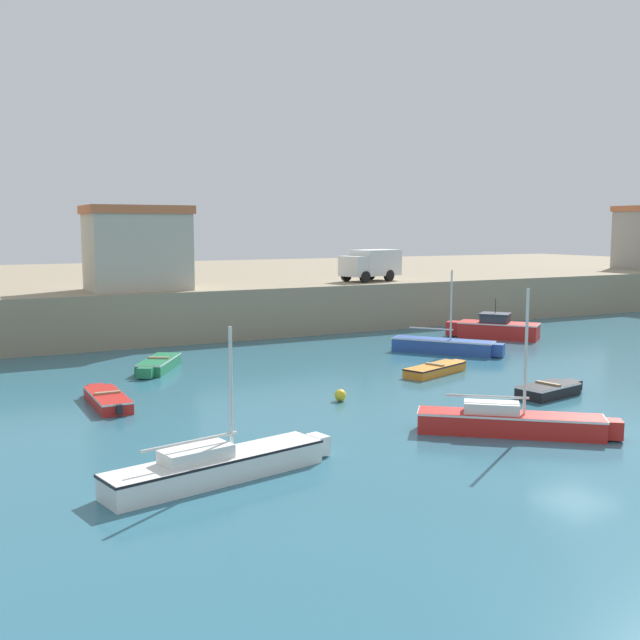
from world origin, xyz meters
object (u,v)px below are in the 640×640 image
Objects in this scene: sailboat_blue_1 at (445,346)px; dinghy_black_7 at (550,389)px; sailboat_white_0 at (219,465)px; harbor_shed_near_wharf at (137,248)px; mooring_buoy at (340,395)px; dinghy_green_4 at (158,364)px; motorboat_red_2 at (495,328)px; dinghy_red_5 at (107,399)px; dinghy_orange_6 at (436,369)px; sailboat_red_3 at (511,422)px; truck_on_quay at (370,264)px.

sailboat_blue_1 reaches higher than dinghy_black_7.
sailboat_blue_1 reaches higher than sailboat_white_0.
harbor_shed_near_wharf is at bearing 80.50° from sailboat_white_0.
dinghy_black_7 reaches higher than mooring_buoy.
motorboat_red_2 is at bearing 2.15° from dinghy_green_4.
dinghy_green_4 is at bearing -177.85° from motorboat_red_2.
motorboat_red_2 is at bearing 35.12° from sailboat_white_0.
dinghy_red_5 reaches higher than dinghy_orange_6.
sailboat_white_0 is 22.89m from sailboat_blue_1.
dinghy_green_4 is (2.80, 16.37, -0.12)m from sailboat_white_0.
dinghy_orange_6 is at bearing 67.47° from sailboat_red_3.
sailboat_blue_1 is 12.91m from mooring_buoy.
dinghy_orange_6 is 7.27m from mooring_buoy.
truck_on_quay is at bearing 77.78° from sailboat_blue_1.
dinghy_black_7 reaches higher than dinghy_red_5.
motorboat_red_2 is 22.50m from sailboat_red_3.
dinghy_orange_6 is 0.89× the size of truck_on_quay.
sailboat_white_0 is 17.06m from dinghy_orange_6.
sailboat_white_0 is 16.61m from dinghy_green_4.
harbor_shed_near_wharf is at bearing 179.47° from truck_on_quay.
harbor_shed_near_wharf is (-3.07, 19.79, 5.44)m from mooring_buoy.
sailboat_red_3 reaches higher than sailboat_white_0.
dinghy_red_5 is 1.28× the size of dinghy_black_7.
dinghy_red_5 is 1.07× the size of dinghy_orange_6.
harbor_shed_near_wharf reaches higher than dinghy_black_7.
dinghy_black_7 is (15.57, 3.48, -0.15)m from sailboat_white_0.
dinghy_red_5 is at bearing 157.77° from dinghy_black_7.
sailboat_red_3 is 1.39× the size of dinghy_green_4.
sailboat_blue_1 is 7.07m from motorboat_red_2.
sailboat_red_3 is 0.94× the size of harbor_shed_near_wharf.
harbor_shed_near_wharf is at bearing 102.20° from sailboat_red_3.
sailboat_white_0 is 1.71× the size of dinghy_green_4.
sailboat_blue_1 is 10.79m from dinghy_black_7.
motorboat_red_2 reaches higher than dinghy_green_4.
truck_on_quay is (13.31, 19.64, 4.10)m from mooring_buoy.
dinghy_red_5 is 0.73× the size of harbor_shed_near_wharf.
sailboat_red_3 reaches higher than mooring_buoy.
harbor_shed_near_wharf is at bearing 115.89° from dinghy_black_7.
dinghy_red_5 is (-11.10, 10.45, -0.18)m from sailboat_red_3.
sailboat_red_3 is 1.65× the size of dinghy_black_7.
dinghy_green_4 reaches higher than dinghy_black_7.
dinghy_red_5 is at bearing -168.87° from sailboat_blue_1.
harbor_shed_near_wharf reaches higher than motorboat_red_2.
truck_on_quay reaches higher than sailboat_blue_1.
dinghy_red_5 is at bearing -121.03° from dinghy_green_4.
dinghy_black_7 is 23.76m from truck_on_quay.
dinghy_orange_6 is (14.21, 9.44, -0.18)m from sailboat_white_0.
sailboat_red_3 is at bearing -68.62° from mooring_buoy.
sailboat_white_0 is at bearing 178.67° from sailboat_red_3.
truck_on_quay is (16.38, -0.15, -1.34)m from harbor_shed_near_wharf.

